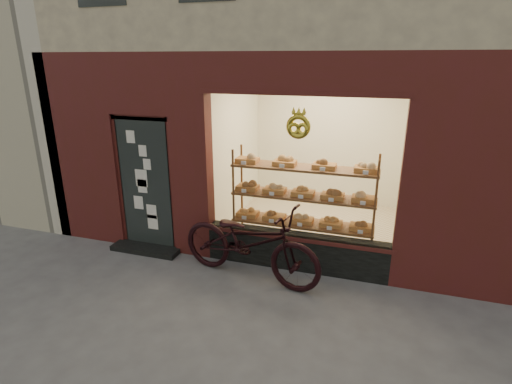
% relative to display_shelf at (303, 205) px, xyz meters
% --- Properties ---
extents(ground, '(90.00, 90.00, 0.00)m').
position_rel_display_shelf_xyz_m(ground, '(-0.45, -2.55, -0.86)').
color(ground, '#4E4E4E').
extents(display_shelf, '(2.20, 0.45, 1.70)m').
position_rel_display_shelf_xyz_m(display_shelf, '(0.00, 0.00, 0.00)').
color(display_shelf, '#582F1D').
rests_on(display_shelf, ground).
extents(bicycle, '(2.24, 1.12, 1.13)m').
position_rel_display_shelf_xyz_m(bicycle, '(-0.56, -0.92, -0.30)').
color(bicycle, black).
rests_on(bicycle, ground).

